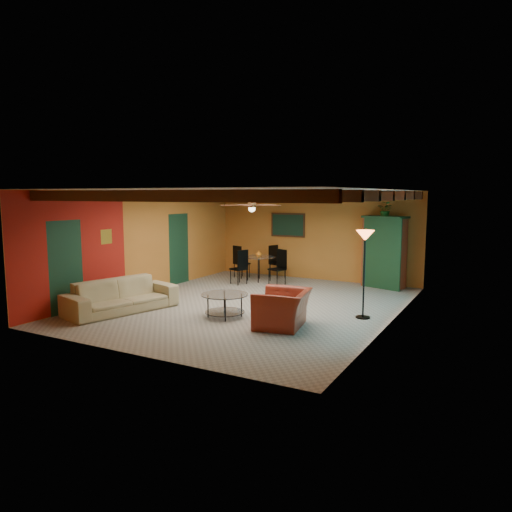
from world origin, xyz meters
The scene contains 11 objects.
room centered at (0.00, 0.11, 2.36)m, with size 6.52×8.01×2.71m.
sofa centered at (-2.26, -1.95, 0.36)m, with size 2.46×0.96×0.72m, color tan.
armchair centered at (1.43, -1.34, 0.37)m, with size 1.13×0.98×0.73m, color maroon.
coffee_table centered at (0.03, -1.26, 0.26)m, with size 1.00×1.00×0.51m, color silver, non-canonical shape.
dining_table centered at (-1.37, 2.89, 0.51)m, with size 1.98×1.98×1.03m, color white, non-canonical shape.
armoire centered at (2.20, 3.70, 0.98)m, with size 1.11×0.55×1.95m, color brown.
floor_lamp centered at (2.65, 0.08, 0.94)m, with size 0.38×0.38×1.88m, color black, non-canonical shape.
ceiling_fan centered at (0.00, 0.00, 2.36)m, with size 1.50×1.50×0.44m, color #472614, non-canonical shape.
painting centered at (-0.90, 3.96, 1.65)m, with size 1.05×0.03×0.65m, color black.
potted_plant centered at (2.20, 3.70, 2.18)m, with size 0.41×0.36×0.46m, color #26661E.
vase centered at (-1.37, 2.89, 1.12)m, with size 0.17×0.17×0.18m, color orange.
Camera 1 is at (5.34, -9.64, 2.60)m, focal length 33.31 mm.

